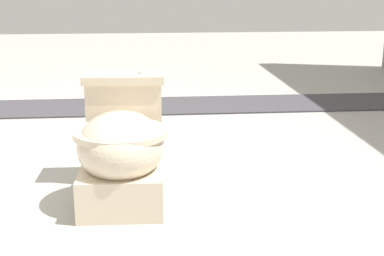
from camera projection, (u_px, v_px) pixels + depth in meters
The scene contains 3 objects.
ground_plane at pixel (81, 173), 2.62m from camera, with size 14.00×14.00×0.00m, color #A8A59E.
gravel_strip at pixel (169, 106), 4.00m from camera, with size 0.56×8.00×0.01m, color #423F44.
toilet at pixel (123, 148), 2.30m from camera, with size 0.64×0.40×0.52m.
Camera 1 is at (2.51, 0.31, 0.92)m, focal length 50.00 mm.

